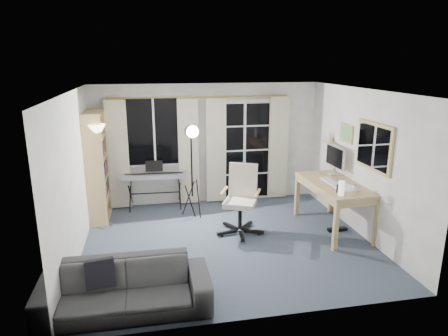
# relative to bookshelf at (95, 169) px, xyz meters

# --- Properties ---
(floor) EXTENTS (4.50, 4.00, 0.02)m
(floor) POSITION_rel_bookshelf_xyz_m (2.13, -1.42, -0.95)
(floor) COLOR #3B4455
(floor) RESTS_ON ground
(window) EXTENTS (1.20, 0.08, 1.40)m
(window) POSITION_rel_bookshelf_xyz_m (1.08, 0.55, 0.56)
(window) COLOR white
(window) RESTS_ON floor
(french_door) EXTENTS (1.32, 0.09, 2.11)m
(french_door) POSITION_rel_bookshelf_xyz_m (2.88, 0.55, 0.09)
(french_door) COLOR white
(french_door) RESTS_ON floor
(curtains) EXTENTS (3.60, 0.07, 2.13)m
(curtains) POSITION_rel_bookshelf_xyz_m (1.99, 0.46, 0.15)
(curtains) COLOR gold
(curtains) RESTS_ON floor
(bookshelf) EXTENTS (0.32, 0.92, 1.98)m
(bookshelf) POSITION_rel_bookshelf_xyz_m (0.00, 0.00, 0.00)
(bookshelf) COLOR tan
(bookshelf) RESTS_ON floor
(torchiere_lamp) EXTENTS (0.38, 0.38, 1.80)m
(torchiere_lamp) POSITION_rel_bookshelf_xyz_m (0.13, -0.38, 0.51)
(torchiere_lamp) COLOR #B2B2B7
(torchiere_lamp) RESTS_ON floor
(keyboard_piano) EXTENTS (1.25, 0.64, 0.89)m
(keyboard_piano) POSITION_rel_bookshelf_xyz_m (1.04, 0.28, -0.26)
(keyboard_piano) COLOR black
(keyboard_piano) RESTS_ON floor
(studio_light) EXTENTS (0.34, 0.36, 1.78)m
(studio_light) POSITION_rel_bookshelf_xyz_m (1.71, -0.29, 0.49)
(studio_light) COLOR black
(studio_light) RESTS_ON floor
(office_chair) EXTENTS (0.80, 0.82, 1.16)m
(office_chair) POSITION_rel_bookshelf_xyz_m (2.46, -1.01, -0.26)
(office_chair) COLOR black
(office_chair) RESTS_ON floor
(desk) EXTENTS (0.84, 1.59, 0.84)m
(desk) POSITION_rel_bookshelf_xyz_m (4.01, -1.27, -0.20)
(desk) COLOR #9F8551
(desk) RESTS_ON floor
(monitor) EXTENTS (0.21, 0.61, 0.53)m
(monitor) POSITION_rel_bookshelf_xyz_m (4.20, -0.82, 0.22)
(monitor) COLOR silver
(monitor) RESTS_ON desk
(desk_clutter) EXTENTS (0.48, 0.96, 1.06)m
(desk_clutter) POSITION_rel_bookshelf_xyz_m (3.94, -1.52, -0.28)
(desk_clutter) COLOR white
(desk_clutter) RESTS_ON desk
(mug) EXTENTS (0.14, 0.11, 0.14)m
(mug) POSITION_rel_bookshelf_xyz_m (4.11, -1.77, -0.03)
(mug) COLOR silver
(mug) RESTS_ON desk
(wall_mirror) EXTENTS (0.04, 0.94, 0.74)m
(wall_mirror) POSITION_rel_bookshelf_xyz_m (4.35, -1.77, 0.61)
(wall_mirror) COLOR tan
(wall_mirror) RESTS_ON floor
(framed_print) EXTENTS (0.03, 0.42, 0.32)m
(framed_print) POSITION_rel_bookshelf_xyz_m (4.35, -0.87, 0.66)
(framed_print) COLOR tan
(framed_print) RESTS_ON floor
(wall_shelf) EXTENTS (0.16, 0.30, 0.18)m
(wall_shelf) POSITION_rel_bookshelf_xyz_m (4.29, -0.37, 0.47)
(wall_shelf) COLOR tan
(wall_shelf) RESTS_ON floor
(sofa) EXTENTS (1.96, 0.59, 0.77)m
(sofa) POSITION_rel_bookshelf_xyz_m (0.60, -2.97, -0.56)
(sofa) COLOR #313234
(sofa) RESTS_ON floor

